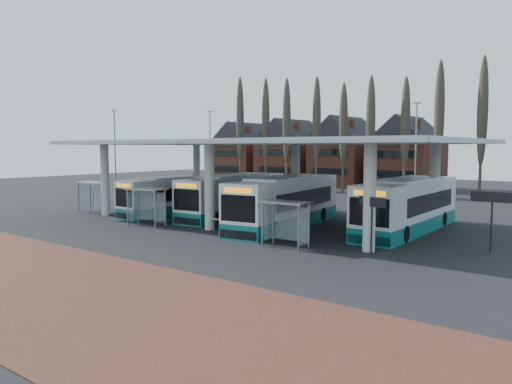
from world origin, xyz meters
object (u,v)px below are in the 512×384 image
Objects in this scene: bus_3 at (409,206)px; shelter_0 at (93,190)px; bus_2 at (286,203)px; bus_1 at (235,196)px; bus_0 at (180,196)px; shelter_2 at (287,214)px; shelter_1 at (148,198)px.

bus_3 is 26.66m from shelter_0.
bus_2 is 18.19m from shelter_0.
bus_1 is at bearing 32.89° from shelter_0.
bus_0 reaches higher than shelter_2.
bus_2 is at bearing -0.92° from bus_0.
shelter_1 is at bearing -6.05° from shelter_0.
bus_3 is (7.88, 3.35, -0.00)m from bus_2.
bus_0 reaches higher than shelter_0.
shelter_1 is (9.38, -1.78, 0.02)m from shelter_0.
bus_0 is at bearing -173.21° from bus_3.
shelter_2 is at bearing -21.19° from bus_0.
bus_3 reaches higher than bus_1.
shelter_0 is 0.96× the size of shelter_1.
shelter_1 is 1.10× the size of shelter_2.
bus_1 is at bearing 66.79° from shelter_1.
shelter_1 is at bearing -109.68° from bus_1.
bus_1 is 6.78m from bus_2.
bus_1 is 0.95× the size of bus_2.
bus_1 is 4.41× the size of shelter_2.
bus_1 reaches higher than shelter_2.
bus_2 reaches higher than shelter_1.
bus_1 reaches higher than bus_0.
bus_1 is 4.01× the size of shelter_1.
bus_1 is at bearing 141.52° from shelter_2.
bus_1 is 13.50m from shelter_2.
shelter_1 is at bearing -152.79° from bus_2.
bus_2 reaches higher than shelter_0.
shelter_0 is (-6.04, -4.66, 0.47)m from bus_0.
bus_2 is 4.40× the size of shelter_0.
bus_2 is at bearing -158.29° from bus_3.
bus_0 is 19.76m from bus_3.
shelter_0 is at bearing 159.34° from shelter_1.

